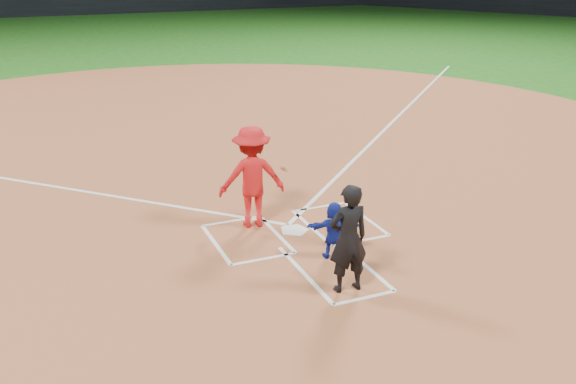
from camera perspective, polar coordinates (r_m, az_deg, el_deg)
name	(u,v)px	position (r m, az deg, el deg)	size (l,w,h in m)	color
ground	(294,231)	(12.50, 0.56, -3.50)	(120.00, 120.00, 0.00)	#195415
home_plate_dirt	(208,148)	(17.82, -7.13, 3.86)	(28.00, 28.00, 0.01)	#955231
home_plate	(294,230)	(12.49, 0.56, -3.42)	(0.60, 0.60, 0.02)	white
catcher	(334,230)	(11.28, 4.12, -3.40)	(0.96, 0.31, 1.03)	#122195
umpire	(348,239)	(10.07, 5.39, -4.15)	(0.65, 0.43, 1.79)	black
chalk_markings	(215,155)	(17.16, -6.47, 3.26)	(28.35, 17.32, 0.01)	white
batter_at_plate	(252,177)	(12.41, -3.22, 1.34)	(1.45, 1.03, 2.01)	red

